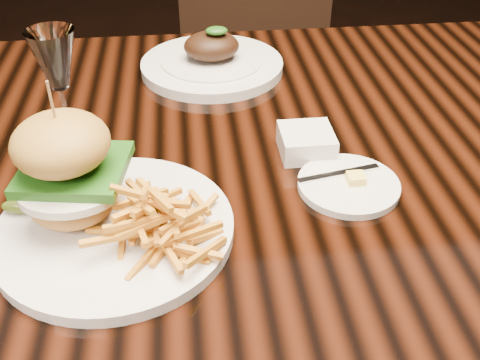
{
  "coord_description": "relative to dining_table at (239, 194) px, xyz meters",
  "views": [
    {
      "loc": [
        -0.07,
        -0.66,
        1.19
      ],
      "look_at": [
        -0.01,
        -0.15,
        0.81
      ],
      "focal_mm": 42.0,
      "sensor_mm": 36.0,
      "label": 1
    }
  ],
  "objects": [
    {
      "name": "ramekin",
      "position": [
        0.09,
        -0.01,
        0.09
      ],
      "size": [
        0.1,
        0.1,
        0.03
      ],
      "primitive_type": "cube",
      "rotation": [
        0.0,
        0.0,
        -0.41
      ],
      "color": "silver",
      "rests_on": "dining_table"
    },
    {
      "name": "side_saucer",
      "position": [
        0.13,
        -0.1,
        0.08
      ],
      "size": [
        0.13,
        0.13,
        0.02
      ],
      "rotation": [
        0.0,
        0.0,
        -0.32
      ],
      "color": "silver",
      "rests_on": "dining_table"
    },
    {
      "name": "far_dish",
      "position": [
        -0.02,
        0.27,
        0.09
      ],
      "size": [
        0.25,
        0.25,
        0.08
      ],
      "rotation": [
        0.0,
        0.0,
        0.19
      ],
      "color": "silver",
      "rests_on": "dining_table"
    },
    {
      "name": "wine_glass",
      "position": [
        -0.24,
        0.04,
        0.2
      ],
      "size": [
        0.06,
        0.06,
        0.17
      ],
      "color": "white",
      "rests_on": "dining_table"
    },
    {
      "name": "chair_far",
      "position": [
        0.15,
        0.89,
        -0.13
      ],
      "size": [
        0.5,
        0.51,
        0.95
      ],
      "rotation": [
        0.0,
        0.0,
        -0.09
      ],
      "color": "black",
      "rests_on": "ground"
    },
    {
      "name": "burger_plate",
      "position": [
        -0.17,
        -0.16,
        0.13
      ],
      "size": [
        0.28,
        0.28,
        0.19
      ],
      "rotation": [
        0.0,
        0.0,
        -0.38
      ],
      "color": "silver",
      "rests_on": "dining_table"
    },
    {
      "name": "dining_table",
      "position": [
        0.0,
        0.0,
        0.0
      ],
      "size": [
        1.6,
        0.9,
        0.75
      ],
      "color": "black",
      "rests_on": "ground"
    }
  ]
}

